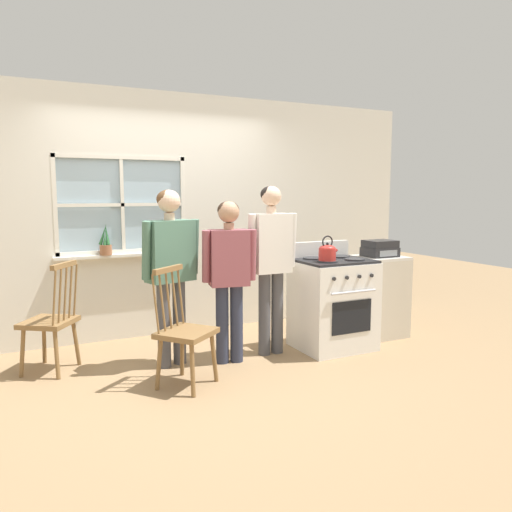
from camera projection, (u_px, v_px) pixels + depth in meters
name	position (u px, v px, depth m)	size (l,w,h in m)	color
ground_plane	(209.00, 371.00, 4.50)	(16.00, 16.00, 0.00)	#937551
wall_back	(166.00, 216.00, 5.59)	(6.40, 0.16, 2.70)	silver
chair_by_window	(184.00, 332.00, 4.12)	(0.58, 0.58, 0.99)	olive
chair_near_wall	(51.00, 322.00, 4.45)	(0.57, 0.57, 0.99)	olive
person_elderly_left	(170.00, 260.00, 4.54)	(0.59, 0.32, 1.63)	#4C4C51
person_teen_center	(229.00, 267.00, 4.63)	(0.52, 0.27, 1.52)	#2D3347
person_adult_right	(271.00, 254.00, 4.88)	(0.52, 0.22, 1.66)	#4C4C51
stove	(333.00, 303.00, 5.14)	(0.74, 0.68, 1.08)	white
kettle	(327.00, 252.00, 4.88)	(0.21, 0.17, 0.25)	red
potted_plant	(106.00, 245.00, 5.25)	(0.13, 0.13, 0.33)	#935B3D
side_counter	(377.00, 296.00, 5.59)	(0.55, 0.50, 0.90)	beige
stereo	(380.00, 249.00, 5.50)	(0.34, 0.29, 0.18)	#232326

